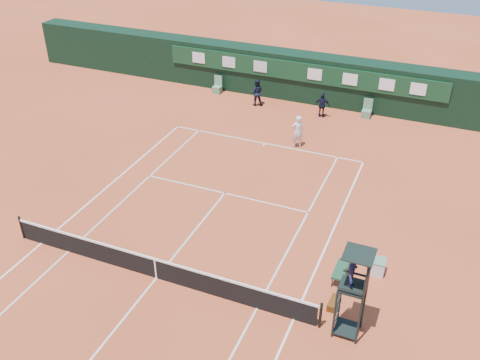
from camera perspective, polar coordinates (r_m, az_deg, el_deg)
name	(u,v)px	position (r m, az deg, el deg)	size (l,w,h in m)	color
ground	(157,278)	(20.99, -8.88, -10.28)	(90.00, 90.00, 0.00)	#C5522E
court_lines	(157,278)	(20.98, -8.88, -10.27)	(11.05, 23.85, 0.01)	silver
tennis_net	(156,268)	(20.65, -9.00, -9.23)	(12.90, 0.10, 1.10)	black
back_wall	(303,77)	(35.17, 6.71, 10.90)	(40.00, 1.65, 3.00)	black
linesman_chair_left	(217,88)	(36.30, -2.44, 9.75)	(0.55, 0.50, 1.15)	#598968
linesman_chair_right	(367,112)	(33.63, 13.34, 7.03)	(0.55, 0.50, 1.15)	#537F60
umpire_chair	(354,277)	(17.49, 12.06, -10.08)	(0.96, 0.95, 3.42)	black
player_bench	(345,268)	(20.65, 11.16, -9.17)	(0.56, 1.20, 1.10)	#1B442D
tennis_bag	(334,303)	(19.87, 9.97, -12.82)	(0.32, 0.73, 0.27)	black
cooler	(378,266)	(21.40, 14.47, -8.92)	(0.57, 0.57, 0.65)	silver
tennis_ball	(319,180)	(26.63, 8.42, -0.04)	(0.07, 0.07, 0.07)	#BED531
player	(297,131)	(29.23, 6.15, 5.18)	(0.67, 0.44, 1.85)	white
ball_kid_left	(257,92)	(34.20, 1.78, 9.33)	(0.84, 0.66, 1.73)	black
ball_kid_right	(322,105)	(32.96, 8.77, 7.89)	(0.91, 0.38, 1.55)	black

